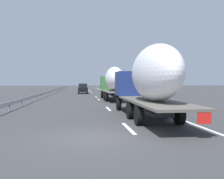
% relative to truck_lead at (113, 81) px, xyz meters
% --- Properties ---
extents(ground_plane, '(260.00, 260.00, 0.00)m').
position_rel_truck_lead_xyz_m(ground_plane, '(17.61, 3.60, -2.39)').
color(ground_plane, '#38383A').
extents(lane_stripe_0, '(3.20, 0.20, 0.01)m').
position_rel_truck_lead_xyz_m(lane_stripe_0, '(-20.39, 1.80, -2.38)').
color(lane_stripe_0, white).
rests_on(lane_stripe_0, ground_plane).
extents(lane_stripe_1, '(3.20, 0.20, 0.01)m').
position_rel_truck_lead_xyz_m(lane_stripe_1, '(-11.05, 1.80, -2.38)').
color(lane_stripe_1, white).
rests_on(lane_stripe_1, ground_plane).
extents(lane_stripe_2, '(3.20, 0.20, 0.01)m').
position_rel_truck_lead_xyz_m(lane_stripe_2, '(1.00, 1.80, -2.38)').
color(lane_stripe_2, white).
rests_on(lane_stripe_2, ground_plane).
extents(lane_stripe_3, '(3.20, 0.20, 0.01)m').
position_rel_truck_lead_xyz_m(lane_stripe_3, '(6.83, 1.80, -2.38)').
color(lane_stripe_3, white).
rests_on(lane_stripe_3, ground_plane).
extents(lane_stripe_4, '(3.20, 0.20, 0.01)m').
position_rel_truck_lead_xyz_m(lane_stripe_4, '(23.31, 1.80, -2.38)').
color(lane_stripe_4, white).
rests_on(lane_stripe_4, ground_plane).
extents(lane_stripe_5, '(3.20, 0.20, 0.01)m').
position_rel_truck_lead_xyz_m(lane_stripe_5, '(32.37, 1.80, -2.38)').
color(lane_stripe_5, white).
rests_on(lane_stripe_5, ground_plane).
extents(lane_stripe_6, '(3.20, 0.20, 0.01)m').
position_rel_truck_lead_xyz_m(lane_stripe_6, '(44.12, 1.80, -2.38)').
color(lane_stripe_6, white).
rests_on(lane_stripe_6, ground_plane).
extents(lane_stripe_7, '(3.20, 0.20, 0.01)m').
position_rel_truck_lead_xyz_m(lane_stripe_7, '(38.04, 1.80, -2.38)').
color(lane_stripe_7, white).
rests_on(lane_stripe_7, ground_plane).
extents(edge_line_right, '(110.00, 0.20, 0.01)m').
position_rel_truck_lead_xyz_m(edge_line_right, '(22.61, -1.90, -2.38)').
color(edge_line_right, white).
rests_on(edge_line_right, ground_plane).
extents(truck_lead, '(12.53, 2.55, 4.15)m').
position_rel_truck_lead_xyz_m(truck_lead, '(0.00, 0.00, 0.00)').
color(truck_lead, '#387038').
rests_on(truck_lead, ground_plane).
extents(truck_trailing, '(13.55, 2.55, 4.34)m').
position_rel_truck_lead_xyz_m(truck_trailing, '(-17.42, 0.00, 0.07)').
color(truck_trailing, navy).
rests_on(truck_trailing, ground_plane).
extents(car_blue_sedan, '(4.33, 1.81, 1.80)m').
position_rel_truck_lead_xyz_m(car_blue_sedan, '(62.91, 3.84, -1.47)').
color(car_blue_sedan, '#28479E').
rests_on(car_blue_sedan, ground_plane).
extents(car_black_suv, '(4.49, 1.91, 1.97)m').
position_rel_truck_lead_xyz_m(car_black_suv, '(19.23, 3.70, -1.41)').
color(car_black_suv, black).
rests_on(car_black_suv, ground_plane).
extents(car_yellow_coupe, '(4.40, 1.74, 1.91)m').
position_rel_truck_lead_xyz_m(car_yellow_coupe, '(40.53, 3.36, -1.43)').
color(car_yellow_coupe, gold).
rests_on(car_yellow_coupe, ground_plane).
extents(car_silver_hatch, '(4.64, 1.79, 1.79)m').
position_rel_truck_lead_xyz_m(car_silver_hatch, '(49.71, 3.38, -1.48)').
color(car_silver_hatch, '#ADB2B7').
rests_on(car_silver_hatch, ground_plane).
extents(road_sign, '(0.10, 0.90, 3.43)m').
position_rel_truck_lead_xyz_m(road_sign, '(14.48, -3.10, -0.02)').
color(road_sign, gray).
rests_on(road_sign, ground_plane).
extents(tree_0, '(3.80, 3.80, 5.04)m').
position_rel_truck_lead_xyz_m(tree_0, '(41.83, -7.45, 0.80)').
color(tree_0, '#472D19').
rests_on(tree_0, ground_plane).
extents(tree_1, '(3.63, 3.63, 5.59)m').
position_rel_truck_lead_xyz_m(tree_1, '(16.66, -8.94, 1.36)').
color(tree_1, '#472D19').
rests_on(tree_1, ground_plane).
extents(tree_2, '(3.06, 3.06, 6.34)m').
position_rel_truck_lead_xyz_m(tree_2, '(51.23, -8.33, 1.64)').
color(tree_2, '#472D19').
rests_on(tree_2, ground_plane).
extents(tree_3, '(3.23, 3.23, 5.72)m').
position_rel_truck_lead_xyz_m(tree_3, '(14.42, -8.71, 1.40)').
color(tree_3, '#472D19').
rests_on(tree_3, ground_plane).
extents(tree_4, '(2.48, 2.48, 6.25)m').
position_rel_truck_lead_xyz_m(tree_4, '(4.66, -7.55, 1.54)').
color(tree_4, '#472D19').
rests_on(tree_4, ground_plane).
extents(tree_5, '(2.79, 2.79, 6.72)m').
position_rel_truck_lead_xyz_m(tree_5, '(7.79, -7.39, 1.68)').
color(tree_5, '#472D19').
rests_on(tree_5, ground_plane).
extents(guardrail_median, '(94.00, 0.10, 0.76)m').
position_rel_truck_lead_xyz_m(guardrail_median, '(20.61, 9.60, -1.81)').
color(guardrail_median, '#9EA0A5').
rests_on(guardrail_median, ground_plane).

